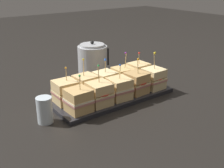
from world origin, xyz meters
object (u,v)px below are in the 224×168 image
at_px(sandwich_front_left, 99,94).
at_px(kettle_steel, 93,60).
at_px(serving_platter, 112,96).
at_px(sandwich_front_center, 120,88).
at_px(drinking_glass, 45,110).
at_px(sandwich_front_far_right, 154,79).
at_px(sandwich_back_far_left, 65,92).
at_px(sandwich_back_center, 106,81).
at_px(sandwich_back_right, 123,77).
at_px(sandwich_back_far_right, 139,73).
at_px(sandwich_back_left, 86,86).
at_px(sandwich_front_right, 136,83).
at_px(sandwich_front_far_left, 78,100).

bearing_deg(sandwich_front_left, kettle_steel, 60.79).
distance_m(serving_platter, sandwich_front_center, 0.08).
xyz_separation_m(serving_platter, drinking_glass, (-0.34, -0.03, 0.04)).
xyz_separation_m(sandwich_front_center, sandwich_front_far_right, (0.21, -0.00, 0.00)).
bearing_deg(drinking_glass, sandwich_back_far_left, 31.52).
bearing_deg(sandwich_back_center, sandwich_back_right, 0.05).
height_order(sandwich_back_right, kettle_steel, kettle_steel).
bearing_deg(sandwich_back_far_right, sandwich_back_left, 179.70).
distance_m(sandwich_back_far_right, drinking_glass, 0.56).
bearing_deg(sandwich_back_center, sandwich_front_right, -45.80).
distance_m(serving_platter, sandwich_back_center, 0.08).
height_order(sandwich_back_left, sandwich_back_center, sandwich_back_left).
relative_size(sandwich_front_far_left, sandwich_front_center, 0.98).
relative_size(serving_platter, sandwich_back_far_right, 3.56).
height_order(sandwich_front_left, sandwich_front_center, sandwich_front_left).
relative_size(sandwich_front_left, sandwich_back_center, 1.09).
height_order(sandwich_front_center, sandwich_front_far_right, sandwich_front_far_right).
height_order(sandwich_back_far_left, sandwich_back_center, sandwich_back_center).
bearing_deg(sandwich_front_center, serving_platter, 92.77).
height_order(sandwich_back_far_right, drinking_glass, sandwich_back_far_right).
height_order(sandwich_front_far_left, sandwich_front_center, sandwich_front_center).
relative_size(sandwich_back_left, drinking_glass, 1.71).
bearing_deg(sandwich_back_center, sandwich_back_far_left, -178.92).
xyz_separation_m(sandwich_front_far_right, sandwich_back_right, (-0.10, 0.11, -0.00)).
distance_m(sandwich_back_far_left, sandwich_back_center, 0.21).
height_order(sandwich_front_center, kettle_steel, kettle_steel).
height_order(sandwich_front_far_right, kettle_steel, same).
height_order(sandwich_back_center, sandwich_back_right, sandwich_back_right).
distance_m(sandwich_front_right, kettle_steel, 0.38).
distance_m(sandwich_front_far_left, sandwich_back_left, 0.15).
distance_m(serving_platter, sandwich_front_right, 0.13).
distance_m(sandwich_front_right, sandwich_back_far_left, 0.33).
bearing_deg(sandwich_front_left, sandwich_back_far_left, 134.79).
relative_size(serving_platter, sandwich_front_far_left, 3.58).
bearing_deg(sandwich_back_far_right, sandwich_back_far_left, -179.42).
relative_size(sandwich_front_left, drinking_glass, 1.68).
height_order(sandwich_front_far_left, sandwich_front_far_right, sandwich_front_far_right).
bearing_deg(sandwich_back_far_right, drinking_glass, -171.23).
xyz_separation_m(sandwich_back_left, sandwich_back_center, (0.11, -0.00, -0.00)).
distance_m(sandwich_front_left, kettle_steel, 0.44).
bearing_deg(sandwich_back_center, sandwich_back_left, 178.98).
xyz_separation_m(serving_platter, sandwich_front_left, (-0.11, -0.06, 0.06)).
bearing_deg(sandwich_back_far_left, drinking_glass, -148.48).
distance_m(sandwich_front_left, sandwich_front_right, 0.21).
height_order(sandwich_front_far_left, sandwich_back_right, sandwich_back_right).
xyz_separation_m(sandwich_back_left, sandwich_back_far_right, (0.32, -0.00, 0.00)).
bearing_deg(sandwich_front_center, sandwich_back_left, 134.49).
relative_size(sandwich_front_far_left, sandwich_front_left, 0.90).
bearing_deg(sandwich_back_left, kettle_steel, 51.98).
relative_size(sandwich_front_center, drinking_glass, 1.55).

